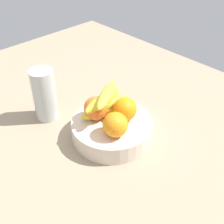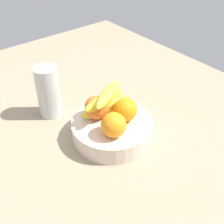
{
  "view_description": "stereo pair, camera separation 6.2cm",
  "coord_description": "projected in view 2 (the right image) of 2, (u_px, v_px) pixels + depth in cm",
  "views": [
    {
      "loc": [
        -55.06,
        50.69,
        67.78
      ],
      "look_at": [
        -0.72,
        -1.38,
        10.46
      ],
      "focal_mm": 46.64,
      "sensor_mm": 36.0,
      "label": 1
    },
    {
      "loc": [
        -59.18,
        46.02,
        67.78
      ],
      "look_at": [
        -0.72,
        -1.38,
        10.46
      ],
      "focal_mm": 46.64,
      "sensor_mm": 36.0,
      "label": 2
    }
  ],
  "objects": [
    {
      "name": "fruit_bowl",
      "position": [
        112.0,
        129.0,
        0.99
      ],
      "size": [
        27.37,
        27.37,
        6.46
      ],
      "primitive_type": "cylinder",
      "color": "beige",
      "rests_on": "ground_plane"
    },
    {
      "name": "thermos_tumbler",
      "position": [
        48.0,
        92.0,
        1.05
      ],
      "size": [
        8.36,
        8.36,
        19.57
      ],
      "primitive_type": "cylinder",
      "color": "#BBC1BE",
      "rests_on": "ground_plane"
    },
    {
      "name": "orange_front_right",
      "position": [
        125.0,
        110.0,
        0.96
      ],
      "size": [
        8.0,
        8.0,
        8.0
      ],
      "primitive_type": "sphere",
      "color": "orange",
      "rests_on": "fruit_bowl"
    },
    {
      "name": "orange_center",
      "position": [
        96.0,
        108.0,
        0.97
      ],
      "size": [
        8.0,
        8.0,
        8.0
      ],
      "primitive_type": "sphere",
      "color": "orange",
      "rests_on": "fruit_bowl"
    },
    {
      "name": "orange_front_left",
      "position": [
        114.0,
        125.0,
        0.89
      ],
      "size": [
        8.0,
        8.0,
        8.0
      ],
      "primitive_type": "sphere",
      "color": "orange",
      "rests_on": "fruit_bowl"
    },
    {
      "name": "ground_plane",
      "position": [
        108.0,
        140.0,
        1.02
      ],
      "size": [
        180.0,
        140.0,
        3.0
      ],
      "primitive_type": "cube",
      "color": "gray"
    },
    {
      "name": "banana_bunch",
      "position": [
        106.0,
        103.0,
        0.97
      ],
      "size": [
        11.74,
        18.97,
        10.6
      ],
      "color": "yellow",
      "rests_on": "fruit_bowl"
    }
  ]
}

